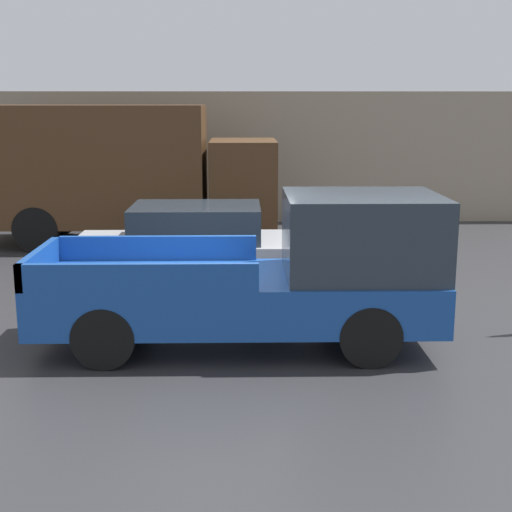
{
  "coord_description": "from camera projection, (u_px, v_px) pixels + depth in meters",
  "views": [
    {
      "loc": [
        0.43,
        -10.23,
        3.41
      ],
      "look_at": [
        0.63,
        0.42,
        1.08
      ],
      "focal_mm": 50.0,
      "sensor_mm": 36.0,
      "label": 1
    }
  ],
  "objects": [
    {
      "name": "pickup_truck",
      "position": [
        277.0,
        276.0,
        9.95
      ],
      "size": [
        5.57,
        1.99,
        2.15
      ],
      "color": "#194799",
      "rests_on": "ground"
    },
    {
      "name": "ground_plane",
      "position": [
        214.0,
        332.0,
        10.71
      ],
      "size": [
        60.0,
        60.0,
        0.0
      ],
      "primitive_type": "plane",
      "color": "#2D2D30"
    },
    {
      "name": "building_wall",
      "position": [
        227.0,
        158.0,
        20.08
      ],
      "size": [
        28.0,
        0.15,
        3.65
      ],
      "color": "gray",
      "rests_on": "ground"
    },
    {
      "name": "delivery_truck",
      "position": [
        117.0,
        169.0,
        17.11
      ],
      "size": [
        7.14,
        2.45,
        3.3
      ],
      "color": "#472D19",
      "rests_on": "ground"
    },
    {
      "name": "car",
      "position": [
        192.0,
        245.0,
        13.3
      ],
      "size": [
        4.31,
        1.94,
        1.51
      ],
      "color": "#B7BABF",
      "rests_on": "ground"
    }
  ]
}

